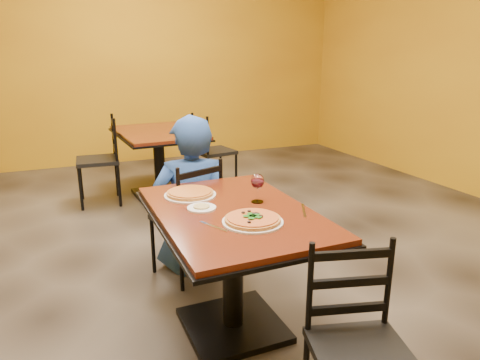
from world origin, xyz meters
name	(u,v)px	position (x,y,z in m)	size (l,w,h in m)	color
floor	(206,288)	(0.00, 0.00, 0.00)	(7.00, 8.00, 0.01)	black
wall_back	(113,59)	(0.00, 4.00, 1.50)	(7.00, 0.01, 3.00)	#BF8F15
table_main	(233,242)	(0.00, -0.50, 0.56)	(0.83, 1.23, 0.75)	#61210F
table_second	(159,148)	(0.18, 2.16, 0.56)	(0.92, 1.31, 0.75)	#61210F
chair_main_near	(362,356)	(0.18, -1.42, 0.42)	(0.38, 0.38, 0.84)	black
chair_main_far	(186,218)	(-0.05, 0.26, 0.44)	(0.40, 0.40, 0.88)	black
chair_second_left	(98,161)	(-0.48, 2.16, 0.47)	(0.43, 0.43, 0.94)	black
chair_second_right	(215,152)	(0.85, 2.16, 0.46)	(0.41, 0.41, 0.91)	black
diner	(191,193)	(0.02, 0.37, 0.58)	(0.59, 0.39, 1.16)	navy
plate_main	(253,222)	(0.02, -0.72, 0.76)	(0.31, 0.31, 0.01)	white
pizza_main	(253,219)	(0.02, -0.72, 0.77)	(0.28, 0.28, 0.02)	maroon
plate_far	(190,195)	(-0.14, -0.18, 0.76)	(0.31, 0.31, 0.01)	white
pizza_far	(190,192)	(-0.14, -0.18, 0.77)	(0.28, 0.28, 0.02)	gold
side_plate	(202,208)	(-0.15, -0.42, 0.76)	(0.16, 0.16, 0.01)	white
dip	(202,206)	(-0.15, -0.42, 0.76)	(0.09, 0.09, 0.01)	#A58D50
wine_glass	(258,187)	(0.18, -0.44, 0.84)	(0.08, 0.08, 0.18)	white
fork	(213,226)	(-0.18, -0.69, 0.75)	(0.01, 0.19, 0.00)	silver
knife	(304,210)	(0.35, -0.67, 0.75)	(0.01, 0.21, 0.00)	silver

